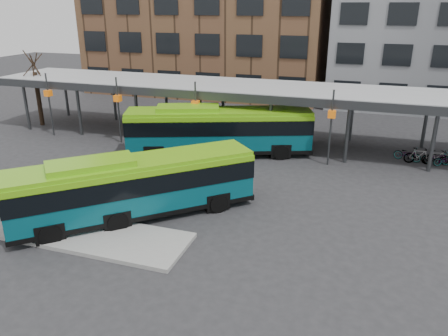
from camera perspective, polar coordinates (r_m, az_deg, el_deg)
ground at (r=21.29m, az=-5.83°, el=-6.37°), size 120.00×120.00×0.00m
boarding_island at (r=21.81m, az=-22.59°, el=-7.03°), size 14.00×3.00×0.18m
canopy at (r=31.66m, az=3.45°, el=10.22°), size 40.00×6.53×4.80m
tree at (r=39.77m, az=-23.09°, el=8.62°), size 1.64×1.64×5.60m
bus_front at (r=20.95m, az=-11.68°, el=-2.25°), size 10.03×9.49×3.14m
bus_rear at (r=29.30m, az=-0.77°, el=5.07°), size 12.35×6.73×3.37m
bike_rack at (r=30.92m, az=26.46°, el=1.20°), size 5.80×1.43×1.05m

